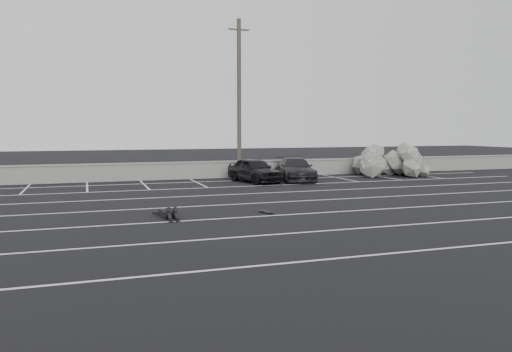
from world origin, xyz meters
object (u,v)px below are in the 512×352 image
object	(u,v)px
trash_bin	(388,168)
skateboard	(266,212)
riprap_pile	(392,166)
car_right	(295,169)
car_left	(255,170)
utility_pole	(239,99)
person	(167,210)

from	to	relation	value
trash_bin	skateboard	distance (m)	18.19
riprap_pile	skateboard	bearing A→B (deg)	-138.85
car_right	trash_bin	xyz separation A→B (m)	(7.72, 1.89, -0.26)
car_left	skateboard	size ratio (longest dim) A/B	5.97
riprap_pile	utility_pole	bearing A→B (deg)	173.34
car_left	car_right	distance (m)	2.61
utility_pole	trash_bin	bearing A→B (deg)	-1.82
utility_pole	skateboard	world-z (taller)	utility_pole
utility_pole	car_left	bearing A→B (deg)	-84.93
utility_pole	trash_bin	xyz separation A→B (m)	(10.54, -0.33, -4.50)
riprap_pile	trash_bin	bearing A→B (deg)	72.61
trash_bin	person	bearing A→B (deg)	-145.07
person	trash_bin	bearing A→B (deg)	31.01
trash_bin	car_left	bearing A→B (deg)	-168.97
person	skateboard	distance (m)	3.57
car_right	utility_pole	xyz separation A→B (m)	(-2.82, 2.22, 4.24)
car_left	skateboard	xyz separation A→B (m)	(-3.05, -10.30, -0.64)
car_right	trash_bin	size ratio (longest dim) A/B	5.66
skateboard	trash_bin	bearing A→B (deg)	20.60
utility_pole	riprap_pile	distance (m)	11.19
utility_pole	skateboard	size ratio (longest dim) A/B	14.06
car_right	utility_pole	world-z (taller)	utility_pole
car_left	person	distance (m)	11.81
person	car_right	bearing A→B (deg)	43.28
utility_pole	car_right	bearing A→B (deg)	-38.31
person	riprap_pile	bearing A→B (deg)	29.42
utility_pole	skateboard	xyz separation A→B (m)	(-2.84, -12.65, -4.85)
car_left	utility_pole	world-z (taller)	utility_pole
skateboard	car_left	bearing A→B (deg)	51.49
car_left	trash_bin	xyz separation A→B (m)	(10.33, 2.01, -0.29)
car_left	trash_bin	distance (m)	10.53
trash_bin	skateboard	xyz separation A→B (m)	(-13.38, -12.32, -0.35)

